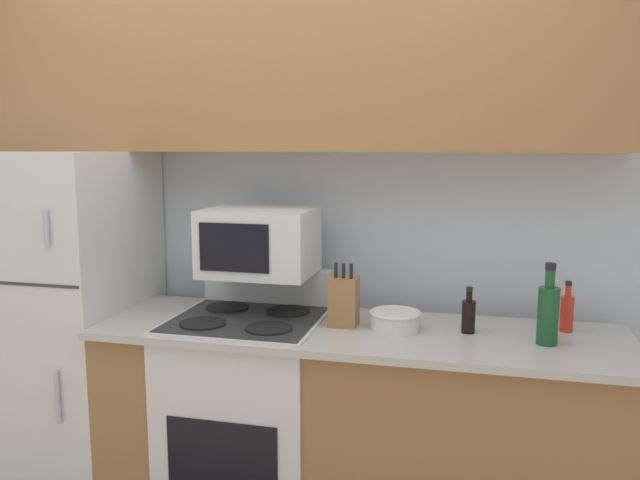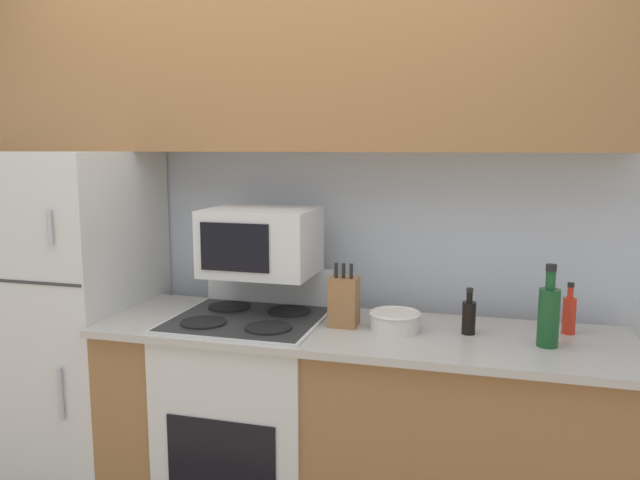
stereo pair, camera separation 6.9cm
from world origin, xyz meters
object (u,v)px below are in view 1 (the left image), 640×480
at_px(refrigerator, 62,329).
at_px(bottle_soy_sauce, 469,315).
at_px(knife_block, 344,301).
at_px(bowl, 395,320).
at_px(stove, 249,422).
at_px(bottle_hot_sauce, 567,312).
at_px(microwave, 259,242).
at_px(bottle_wine_green, 548,313).

distance_m(refrigerator, bottle_soy_sauce, 1.84).
xyz_separation_m(knife_block, bottle_soy_sauce, (0.49, 0.02, -0.03)).
bearing_deg(knife_block, bowl, -3.85).
relative_size(stove, bottle_hot_sauce, 5.54).
height_order(microwave, knife_block, microwave).
relative_size(microwave, bottle_wine_green, 1.52).
bearing_deg(bottle_wine_green, stove, 178.20).
height_order(refrigerator, stove, refrigerator).
bearing_deg(bowl, stove, -179.40).
xyz_separation_m(stove, bottle_wine_green, (1.17, -0.04, 0.57)).
xyz_separation_m(refrigerator, microwave, (0.96, 0.05, 0.44)).
bearing_deg(microwave, bottle_soy_sauce, -4.46).
distance_m(stove, microwave, 0.77).
relative_size(microwave, bottle_hot_sauce, 2.28).
bearing_deg(bottle_soy_sauce, knife_block, -177.89).
distance_m(refrigerator, stove, 0.99).
bearing_deg(knife_block, refrigerator, 178.27).
bearing_deg(stove, bottle_soy_sauce, 2.46).
distance_m(microwave, bowl, 0.66).
bearing_deg(knife_block, microwave, 167.40).
distance_m(bottle_soy_sauce, bottle_hot_sauce, 0.39).
xyz_separation_m(stove, bottle_hot_sauce, (1.26, 0.15, 0.53)).
height_order(bowl, bottle_soy_sauce, bottle_soy_sauce).
bearing_deg(knife_block, stove, -177.11).
bearing_deg(bottle_hot_sauce, refrigerator, -177.77).
distance_m(microwave, bottle_hot_sauce, 1.26).
relative_size(knife_block, bottle_hot_sauce, 1.28).
relative_size(bottle_soy_sauce, bottle_hot_sauce, 0.90).
bearing_deg(refrigerator, microwave, 2.71).
relative_size(knife_block, bowl, 1.26).
height_order(bottle_soy_sauce, bottle_hot_sauce, bottle_hot_sauce).
relative_size(bottle_soy_sauce, bottle_wine_green, 0.60).
height_order(knife_block, bottle_wine_green, bottle_wine_green).
relative_size(refrigerator, bottle_soy_sauce, 9.04).
bearing_deg(bottle_hot_sauce, microwave, -178.15).
bearing_deg(bowl, refrigerator, 177.98).
relative_size(stove, knife_block, 4.32).
relative_size(knife_block, bottle_wine_green, 0.85).
distance_m(knife_block, bottle_hot_sauce, 0.87).
relative_size(refrigerator, stove, 1.47).
relative_size(refrigerator, knife_block, 6.35).
bearing_deg(bottle_wine_green, refrigerator, 177.35).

